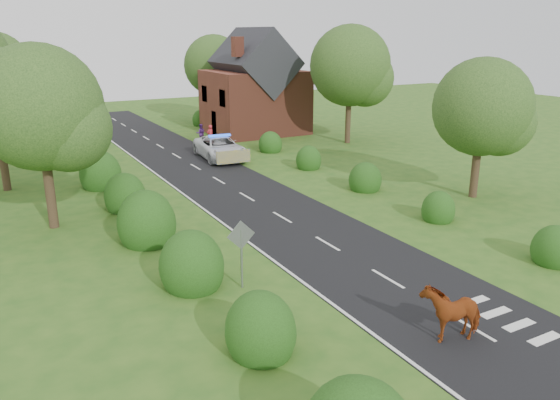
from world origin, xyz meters
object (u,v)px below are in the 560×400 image
police_van (220,148)px  pedestrian_red (210,135)px  pedestrian_purple (201,133)px  road_sign (241,244)px  cow (451,314)px

police_van → pedestrian_red: 4.75m
pedestrian_red → pedestrian_purple: bearing=-103.7°
road_sign → pedestrian_red: 25.74m
pedestrian_red → pedestrian_purple: pedestrian_red is taller
pedestrian_red → cow: bearing=62.0°
cow → police_van: police_van is taller
police_van → cow: bearing=-92.7°
road_sign → pedestrian_red: bearing=70.4°
road_sign → police_van: size_ratio=0.42×
cow → pedestrian_purple: 32.13m
cow → pedestrian_red: size_ratio=1.18×
road_sign → cow: bearing=-55.5°
pedestrian_red → police_van: bearing=56.9°
police_van → pedestrian_purple: (0.95, 6.27, -0.03)m
police_van → pedestrian_red: size_ratio=3.55×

